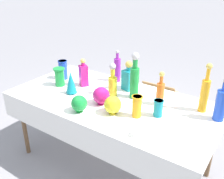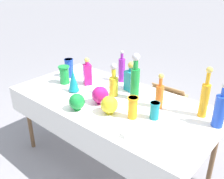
{
  "view_description": "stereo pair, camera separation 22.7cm",
  "coord_description": "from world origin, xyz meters",
  "px_view_note": "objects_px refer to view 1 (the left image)",
  "views": [
    {
      "loc": [
        1.17,
        -1.7,
        1.82
      ],
      "look_at": [
        0.0,
        0.0,
        0.86
      ],
      "focal_mm": 40.0,
      "sensor_mm": 36.0,
      "label": 1
    },
    {
      "loc": [
        1.35,
        -1.56,
        1.82
      ],
      "look_at": [
        0.0,
        0.0,
        0.86
      ],
      "focal_mm": 40.0,
      "sensor_mm": 36.0,
      "label": 2
    }
  ],
  "objects_px": {
    "tall_bottle_0": "(221,104)",
    "cardboard_box_behind_right": "(134,108)",
    "square_decanter_0": "(84,74)",
    "fluted_vase_0": "(71,82)",
    "slender_vase_0": "(137,106)",
    "slender_vase_1": "(63,69)",
    "round_bowl_2": "(101,95)",
    "square_decanter_1": "(128,78)",
    "tall_bottle_2": "(117,69)",
    "tall_bottle_4": "(135,78)",
    "round_bowl_1": "(113,105)",
    "slender_vase_2": "(158,108)",
    "round_bowl_0": "(79,103)",
    "tall_bottle_1": "(205,92)",
    "slender_vase_3": "(60,76)",
    "tall_bottle_5": "(160,92)",
    "cardboard_box_behind_left": "(154,103)",
    "tall_bottle_3": "(113,83)"
  },
  "relations": [
    {
      "from": "tall_bottle_4",
      "to": "square_decanter_0",
      "type": "bearing_deg",
      "value": -174.54
    },
    {
      "from": "tall_bottle_4",
      "to": "tall_bottle_3",
      "type": "bearing_deg",
      "value": -158.45
    },
    {
      "from": "cardboard_box_behind_right",
      "to": "tall_bottle_0",
      "type": "bearing_deg",
      "value": -32.34
    },
    {
      "from": "square_decanter_1",
      "to": "round_bowl_1",
      "type": "bearing_deg",
      "value": -73.75
    },
    {
      "from": "slender_vase_0",
      "to": "slender_vase_3",
      "type": "xyz_separation_m",
      "value": [
        -0.96,
        0.1,
        0.0
      ]
    },
    {
      "from": "slender_vase_0",
      "to": "cardboard_box_behind_right",
      "type": "distance_m",
      "value": 1.43
    },
    {
      "from": "square_decanter_1",
      "to": "slender_vase_1",
      "type": "relative_size",
      "value": 1.43
    },
    {
      "from": "round_bowl_0",
      "to": "round_bowl_2",
      "type": "distance_m",
      "value": 0.23
    },
    {
      "from": "square_decanter_1",
      "to": "cardboard_box_behind_left",
      "type": "height_order",
      "value": "square_decanter_1"
    },
    {
      "from": "cardboard_box_behind_right",
      "to": "tall_bottle_4",
      "type": "bearing_deg",
      "value": -61.68
    },
    {
      "from": "tall_bottle_0",
      "to": "round_bowl_1",
      "type": "distance_m",
      "value": 0.85
    },
    {
      "from": "cardboard_box_behind_left",
      "to": "slender_vase_1",
      "type": "bearing_deg",
      "value": -120.12
    },
    {
      "from": "tall_bottle_3",
      "to": "round_bowl_1",
      "type": "bearing_deg",
      "value": -55.57
    },
    {
      "from": "tall_bottle_4",
      "to": "round_bowl_1",
      "type": "xyz_separation_m",
      "value": [
        0.0,
        -0.36,
        -0.12
      ]
    },
    {
      "from": "round_bowl_2",
      "to": "tall_bottle_1",
      "type": "bearing_deg",
      "value": 26.09
    },
    {
      "from": "slender_vase_0",
      "to": "tall_bottle_1",
      "type": "bearing_deg",
      "value": 43.63
    },
    {
      "from": "tall_bottle_5",
      "to": "slender_vase_0",
      "type": "bearing_deg",
      "value": -103.03
    },
    {
      "from": "tall_bottle_4",
      "to": "slender_vase_0",
      "type": "bearing_deg",
      "value": -56.47
    },
    {
      "from": "tall_bottle_4",
      "to": "round_bowl_2",
      "type": "bearing_deg",
      "value": -122.37
    },
    {
      "from": "tall_bottle_4",
      "to": "fluted_vase_0",
      "type": "bearing_deg",
      "value": -153.88
    },
    {
      "from": "slender_vase_0",
      "to": "round_bowl_1",
      "type": "height_order",
      "value": "slender_vase_0"
    },
    {
      "from": "cardboard_box_behind_right",
      "to": "square_decanter_1",
      "type": "bearing_deg",
      "value": -66.63
    },
    {
      "from": "tall_bottle_2",
      "to": "slender_vase_2",
      "type": "bearing_deg",
      "value": -32.03
    },
    {
      "from": "square_decanter_0",
      "to": "fluted_vase_0",
      "type": "bearing_deg",
      "value": -83.89
    },
    {
      "from": "round_bowl_2",
      "to": "cardboard_box_behind_left",
      "type": "xyz_separation_m",
      "value": [
        -0.07,
        1.31,
        -0.67
      ]
    },
    {
      "from": "square_decanter_1",
      "to": "slender_vase_1",
      "type": "height_order",
      "value": "square_decanter_1"
    },
    {
      "from": "tall_bottle_3",
      "to": "square_decanter_0",
      "type": "distance_m",
      "value": 0.38
    },
    {
      "from": "cardboard_box_behind_right",
      "to": "tall_bottle_2",
      "type": "bearing_deg",
      "value": -82.12
    },
    {
      "from": "square_decanter_1",
      "to": "round_bowl_0",
      "type": "distance_m",
      "value": 0.63
    },
    {
      "from": "slender_vase_3",
      "to": "tall_bottle_5",
      "type": "bearing_deg",
      "value": 10.78
    },
    {
      "from": "tall_bottle_0",
      "to": "cardboard_box_behind_right",
      "type": "distance_m",
      "value": 1.58
    },
    {
      "from": "tall_bottle_4",
      "to": "square_decanter_1",
      "type": "bearing_deg",
      "value": 137.73
    },
    {
      "from": "tall_bottle_0",
      "to": "slender_vase_2",
      "type": "height_order",
      "value": "tall_bottle_0"
    },
    {
      "from": "round_bowl_0",
      "to": "round_bowl_2",
      "type": "xyz_separation_m",
      "value": [
        0.07,
        0.21,
        0.01
      ]
    },
    {
      "from": "tall_bottle_3",
      "to": "slender_vase_2",
      "type": "xyz_separation_m",
      "value": [
        0.52,
        -0.11,
        -0.05
      ]
    },
    {
      "from": "tall_bottle_5",
      "to": "slender_vase_1",
      "type": "xyz_separation_m",
      "value": [
        -1.13,
        -0.04,
        -0.01
      ]
    },
    {
      "from": "slender_vase_2",
      "to": "cardboard_box_behind_right",
      "type": "bearing_deg",
      "value": 127.93
    },
    {
      "from": "cardboard_box_behind_right",
      "to": "slender_vase_3",
      "type": "bearing_deg",
      "value": -109.84
    },
    {
      "from": "round_bowl_0",
      "to": "round_bowl_1",
      "type": "distance_m",
      "value": 0.28
    },
    {
      "from": "square_decanter_1",
      "to": "round_bowl_0",
      "type": "xyz_separation_m",
      "value": [
        -0.11,
        -0.62,
        -0.05
      ]
    },
    {
      "from": "tall_bottle_1",
      "to": "round_bowl_0",
      "type": "xyz_separation_m",
      "value": [
        -0.85,
        -0.6,
        -0.1
      ]
    },
    {
      "from": "round_bowl_2",
      "to": "round_bowl_0",
      "type": "bearing_deg",
      "value": -108.21
    },
    {
      "from": "slender_vase_0",
      "to": "slender_vase_1",
      "type": "bearing_deg",
      "value": 166.83
    },
    {
      "from": "round_bowl_2",
      "to": "square_decanter_1",
      "type": "bearing_deg",
      "value": 84.54
    },
    {
      "from": "tall_bottle_1",
      "to": "round_bowl_0",
      "type": "height_order",
      "value": "tall_bottle_1"
    },
    {
      "from": "slender_vase_0",
      "to": "round_bowl_2",
      "type": "distance_m",
      "value": 0.37
    },
    {
      "from": "tall_bottle_2",
      "to": "cardboard_box_behind_right",
      "type": "distance_m",
      "value": 0.93
    },
    {
      "from": "cardboard_box_behind_left",
      "to": "round_bowl_1",
      "type": "bearing_deg",
      "value": -79.7
    },
    {
      "from": "square_decanter_0",
      "to": "slender_vase_1",
      "type": "height_order",
      "value": "square_decanter_0"
    },
    {
      "from": "tall_bottle_2",
      "to": "slender_vase_0",
      "type": "bearing_deg",
      "value": -44.53
    }
  ]
}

